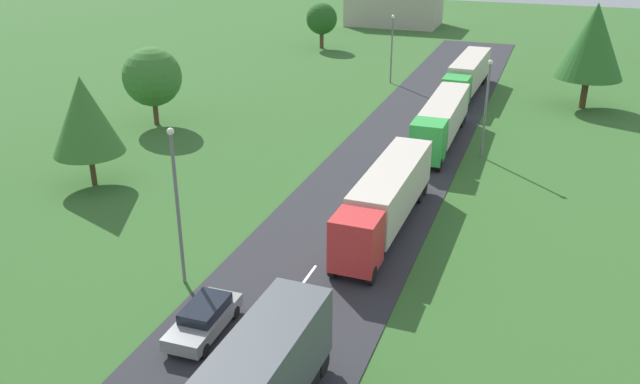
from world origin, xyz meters
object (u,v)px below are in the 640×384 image
object	(u,v)px
car_second	(204,318)
lamppost_third	(486,104)
truck_third	(441,119)
tree_ash	(85,116)
truck_fourth	(467,74)
distant_building	(394,5)
lamppost_fourth	(392,45)
truck_second	(386,197)
tree_birch	(152,77)
lamppost_second	(177,200)
tree_pine	(322,19)
tree_lime	(593,41)

from	to	relation	value
car_second	lamppost_third	bearing A→B (deg)	72.18
truck_third	lamppost_third	bearing A→B (deg)	-30.64
truck_third	tree_ash	bearing A→B (deg)	-141.38
truck_fourth	distant_building	xyz separation A→B (m)	(-17.84, 40.12, 1.06)
car_second	lamppost_fourth	distance (m)	48.81
truck_second	distant_building	size ratio (longest dim) A/B	0.94
tree_birch	lamppost_second	bearing A→B (deg)	-54.36
truck_fourth	lamppost_fourth	size ratio (longest dim) A/B	1.99
lamppost_fourth	tree_ash	distance (m)	37.69
truck_second	tree_pine	xyz separation A→B (m)	(-22.52, 51.13, 1.83)
truck_second	truck_third	xyz separation A→B (m)	(0.24, 16.96, -0.07)
tree_pine	tree_ash	distance (m)	51.34
tree_ash	tree_lime	world-z (taller)	tree_lime
truck_fourth	tree_birch	world-z (taller)	tree_birch
lamppost_second	tree_pine	bearing A→B (deg)	103.13
truck_second	tree_ash	world-z (taller)	tree_ash
lamppost_fourth	truck_third	bearing A→B (deg)	-64.10
truck_second	tree_lime	bearing A→B (deg)	70.42
truck_fourth	lamppost_second	bearing A→B (deg)	-101.01
truck_third	lamppost_fourth	world-z (taller)	lamppost_fourth
lamppost_third	tree_birch	world-z (taller)	lamppost_third
truck_second	lamppost_fourth	distance (m)	36.45
truck_third	lamppost_fourth	size ratio (longest dim) A/B	1.90
truck_second	tree_ash	distance (m)	21.42
tree_ash	truck_third	bearing A→B (deg)	38.62
truck_third	tree_lime	bearing A→B (deg)	53.61
truck_second	lamppost_third	distance (m)	15.45
tree_pine	tree_ash	bearing A→B (deg)	-88.54
truck_second	lamppost_fourth	world-z (taller)	lamppost_fourth
car_second	lamppost_second	distance (m)	6.25
truck_fourth	lamppost_third	size ratio (longest dim) A/B	1.92
truck_fourth	tree_lime	bearing A→B (deg)	-5.71
truck_second	lamppost_fourth	bearing A→B (deg)	103.80
lamppost_fourth	tree_lime	xyz separation A→B (m)	(20.12, -3.20, 2.32)
car_second	tree_ash	world-z (taller)	tree_ash
lamppost_second	distant_building	world-z (taller)	lamppost_second
truck_third	tree_pine	distance (m)	41.10
car_second	tree_ash	xyz separation A→B (m)	(-16.10, 13.03, 4.25)
tree_birch	tree_ash	bearing A→B (deg)	-75.04
lamppost_fourth	tree_pine	size ratio (longest dim) A/B	1.21
tree_ash	distant_building	size ratio (longest dim) A/B	0.53
lamppost_second	lamppost_third	bearing A→B (deg)	63.31
truck_third	distant_building	size ratio (longest dim) A/B	0.96
truck_fourth	lamppost_second	world-z (taller)	lamppost_second
truck_second	tree_birch	world-z (taller)	tree_birch
truck_third	distant_building	xyz separation A→B (m)	(-18.11, 56.45, 1.11)
distant_building	lamppost_fourth	bearing A→B (deg)	-76.44
truck_second	tree_lime	size ratio (longest dim) A/B	1.38
truck_third	tree_birch	xyz separation A→B (m)	(-25.10, -3.51, 2.26)
lamppost_fourth	tree_lime	size ratio (longest dim) A/B	0.74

